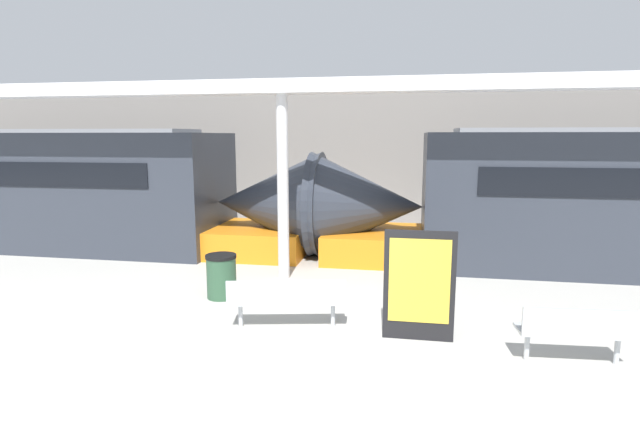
% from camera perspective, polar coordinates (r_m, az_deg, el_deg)
% --- Properties ---
extents(ground_plane, '(60.00, 60.00, 0.00)m').
position_cam_1_polar(ground_plane, '(6.87, -1.94, -16.55)').
color(ground_plane, '#B2AFA8').
extents(station_wall, '(56.00, 0.20, 5.00)m').
position_cam_1_polar(station_wall, '(17.51, 5.96, 7.82)').
color(station_wall, gray).
rests_on(station_wall, ground_plane).
extents(train_right, '(17.97, 2.93, 3.20)m').
position_cam_1_polar(train_right, '(16.71, -32.17, 2.93)').
color(train_right, '#2D333D').
rests_on(train_right, ground_plane).
extents(bench_near, '(1.90, 0.80, 0.82)m').
position_cam_1_polar(bench_near, '(7.97, -3.86, -8.90)').
color(bench_near, '#ADB2B7').
rests_on(bench_near, ground_plane).
extents(bench_far, '(1.48, 0.53, 0.82)m').
position_cam_1_polar(bench_far, '(7.57, 27.19, -11.05)').
color(bench_far, '#ADB2B7').
rests_on(bench_far, ground_plane).
extents(trash_bin, '(0.58, 0.58, 0.83)m').
position_cam_1_polar(trash_bin, '(9.63, -11.19, -6.30)').
color(trash_bin, '#2D5138').
rests_on(trash_bin, ground_plane).
extents(poster_board, '(1.05, 0.07, 1.67)m').
position_cam_1_polar(poster_board, '(7.57, 11.26, -7.34)').
color(poster_board, black).
rests_on(poster_board, ground_plane).
extents(support_column_near, '(0.24, 0.24, 3.87)m').
position_cam_1_polar(support_column_near, '(10.50, -4.26, 3.61)').
color(support_column_near, silver).
rests_on(support_column_near, ground_plane).
extents(canopy_beam, '(28.00, 0.60, 0.28)m').
position_cam_1_polar(canopy_beam, '(10.49, -4.41, 14.95)').
color(canopy_beam, silver).
rests_on(canopy_beam, support_column_near).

